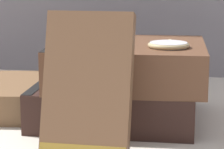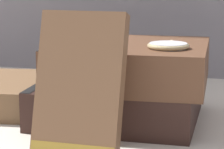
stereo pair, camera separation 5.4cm
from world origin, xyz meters
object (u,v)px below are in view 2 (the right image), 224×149
(book_flat_top, at_px, (126,64))
(reading_glasses, at_px, (134,89))
(book_leaning_front, at_px, (80,89))
(pocket_watch, at_px, (168,46))
(book_flat_bottom, at_px, (114,101))

(book_flat_top, relative_size, reading_glasses, 1.61)
(book_flat_top, distance_m, book_leaning_front, 0.12)
(pocket_watch, bearing_deg, book_leaning_front, -126.52)
(pocket_watch, height_order, reading_glasses, pocket_watch)
(book_flat_top, relative_size, pocket_watch, 3.76)
(book_flat_bottom, bearing_deg, reading_glasses, 91.78)
(book_flat_bottom, distance_m, book_leaning_front, 0.13)
(book_leaning_front, distance_m, pocket_watch, 0.12)
(reading_glasses, bearing_deg, book_flat_bottom, -94.23)
(book_flat_top, height_order, reading_glasses, book_flat_top)
(pocket_watch, xyz_separation_m, reading_glasses, (-0.08, 0.18, -0.10))
(book_leaning_front, bearing_deg, book_flat_top, 81.61)
(book_flat_bottom, distance_m, reading_glasses, 0.15)
(book_leaning_front, relative_size, pocket_watch, 2.82)
(book_flat_bottom, relative_size, book_leaning_front, 1.37)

